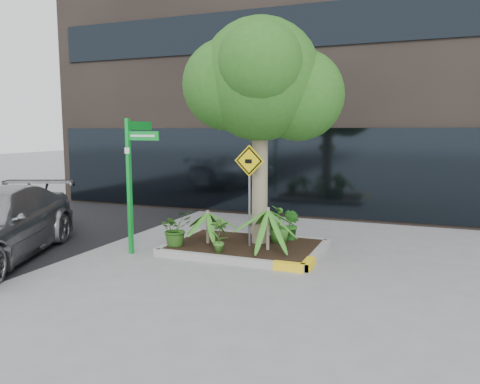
% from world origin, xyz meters
% --- Properties ---
extents(ground, '(80.00, 80.00, 0.00)m').
position_xyz_m(ground, '(0.00, 0.00, 0.00)').
color(ground, gray).
rests_on(ground, ground).
extents(asphalt_road, '(7.00, 80.00, 0.01)m').
position_xyz_m(asphalt_road, '(-6.50, 0.00, 0.01)').
color(asphalt_road, black).
rests_on(asphalt_road, ground).
extents(planter, '(3.35, 2.36, 0.15)m').
position_xyz_m(planter, '(0.23, 0.27, 0.10)').
color(planter, '#9E9E99').
rests_on(planter, ground).
extents(tree, '(3.38, 3.00, 5.08)m').
position_xyz_m(tree, '(0.43, 0.59, 3.71)').
color(tree, gray).
rests_on(tree, ground).
extents(palm_front, '(1.01, 1.01, 1.12)m').
position_xyz_m(palm_front, '(0.81, 0.01, 0.99)').
color(palm_front, gray).
rests_on(palm_front, ground).
extents(palm_left, '(0.82, 0.82, 0.91)m').
position_xyz_m(palm_left, '(-0.61, 0.08, 0.83)').
color(palm_left, gray).
rests_on(palm_left, ground).
extents(palm_back, '(0.70, 0.70, 0.78)m').
position_xyz_m(palm_back, '(0.36, 0.87, 0.73)').
color(palm_back, gray).
rests_on(palm_back, ground).
extents(shrub_a, '(0.93, 0.93, 0.76)m').
position_xyz_m(shrub_a, '(-1.15, -0.39, 0.53)').
color(shrub_a, '#275418').
rests_on(shrub_a, planter).
extents(shrub_b, '(0.65, 0.65, 0.83)m').
position_xyz_m(shrub_b, '(0.86, 0.71, 0.57)').
color(shrub_b, '#30691F').
rests_on(shrub_b, planter).
extents(shrub_c, '(0.51, 0.51, 0.73)m').
position_xyz_m(shrub_c, '(-0.05, -0.55, 0.51)').
color(shrub_c, '#387123').
rests_on(shrub_c, planter).
extents(shrub_d, '(0.55, 0.55, 0.71)m').
position_xyz_m(shrub_d, '(1.05, 1.03, 0.51)').
color(shrub_d, '#24691E').
rests_on(shrub_d, planter).
extents(street_sign_post, '(0.85, 0.88, 2.88)m').
position_xyz_m(street_sign_post, '(-1.94, -0.77, 1.78)').
color(street_sign_post, '#0EA02E').
rests_on(street_sign_post, ground).
extents(cattle_sign, '(0.67, 0.09, 2.18)m').
position_xyz_m(cattle_sign, '(0.34, 0.16, 1.62)').
color(cattle_sign, slate).
rests_on(cattle_sign, ground).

